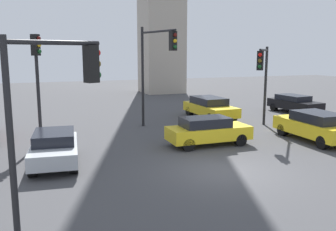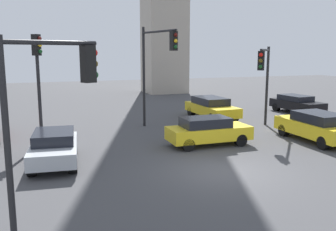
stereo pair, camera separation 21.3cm
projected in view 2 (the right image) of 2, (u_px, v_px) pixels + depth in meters
The scene contains 10 objects.
ground_plane at pixel (225, 171), 14.04m from camera, with size 92.52×92.52×0.00m, color #424244.
traffic_light_0 at pixel (264, 70), 20.69m from camera, with size 2.68×3.13×4.84m.
traffic_light_1 at pixel (51, 93), 9.24m from camera, with size 2.44×1.24×4.91m.
traffic_light_3 at pixel (157, 58), 20.67m from camera, with size 0.97×3.62×5.98m.
traffic_light_4 at pixel (38, 69), 17.58m from camera, with size 0.48×0.45×5.35m.
car_0 at pixel (317, 126), 18.67m from camera, with size 1.97×4.44×1.50m.
car_1 at pixel (211, 107), 25.02m from camera, with size 2.07×4.78×1.46m.
car_2 at pixel (208, 131), 17.85m from camera, with size 4.05×1.64×1.40m.
car_4 at pixel (54, 147), 14.92m from camera, with size 2.19×4.15×1.33m.
car_5 at pixel (297, 103), 27.34m from camera, with size 2.10×4.30×1.32m.
Camera 2 is at (-6.59, -11.94, 4.53)m, focal length 39.19 mm.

